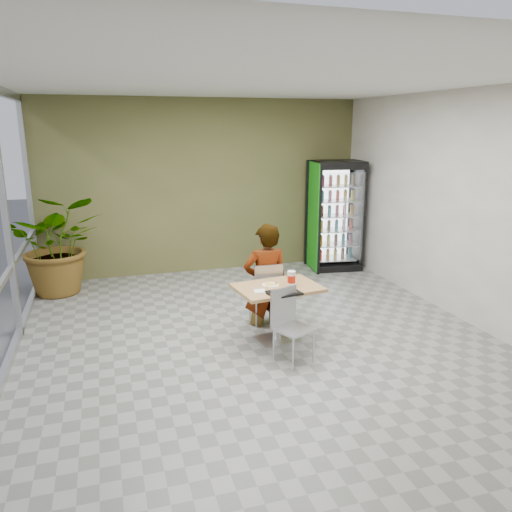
# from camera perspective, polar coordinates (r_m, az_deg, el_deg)

# --- Properties ---
(ground) EXTENTS (7.00, 7.00, 0.00)m
(ground) POSITION_cam_1_polar(r_m,az_deg,el_deg) (6.52, 0.56, -9.80)
(ground) COLOR gray
(ground) RESTS_ON ground
(room_envelope) EXTENTS (6.00, 7.00, 3.20)m
(room_envelope) POSITION_cam_1_polar(r_m,az_deg,el_deg) (6.04, 0.60, 4.16)
(room_envelope) COLOR silver
(room_envelope) RESTS_ON ground
(dining_table) EXTENTS (1.12, 0.85, 0.75)m
(dining_table) POSITION_cam_1_polar(r_m,az_deg,el_deg) (6.34, 2.47, -5.29)
(dining_table) COLOR tan
(dining_table) RESTS_ON ground
(chair_far) EXTENTS (0.40, 0.41, 0.89)m
(chair_far) POSITION_cam_1_polar(r_m,az_deg,el_deg) (6.88, 1.23, -3.80)
(chair_far) COLOR #B1B3B6
(chair_far) RESTS_ON ground
(chair_near) EXTENTS (0.50, 0.51, 0.87)m
(chair_near) POSITION_cam_1_polar(r_m,az_deg,el_deg) (5.89, 3.74, -7.19)
(chair_near) COLOR #B1B3B6
(chair_near) RESTS_ON ground
(seated_woman) EXTENTS (0.65, 0.43, 1.73)m
(seated_woman) POSITION_cam_1_polar(r_m,az_deg,el_deg) (6.91, 1.13, -3.35)
(seated_woman) COLOR black
(seated_woman) RESTS_ON ground
(pizza_plate) EXTENTS (0.30, 0.23, 0.03)m
(pizza_plate) POSITION_cam_1_polar(r_m,az_deg,el_deg) (6.29, 1.67, -3.24)
(pizza_plate) COLOR white
(pizza_plate) RESTS_ON dining_table
(soda_cup) EXTENTS (0.10, 0.10, 0.18)m
(soda_cup) POSITION_cam_1_polar(r_m,az_deg,el_deg) (6.30, 4.07, -2.57)
(soda_cup) COLOR white
(soda_cup) RESTS_ON dining_table
(napkin_stack) EXTENTS (0.16, 0.16, 0.02)m
(napkin_stack) POSITION_cam_1_polar(r_m,az_deg,el_deg) (6.05, 0.43, -4.06)
(napkin_stack) COLOR white
(napkin_stack) RESTS_ON dining_table
(cafeteria_tray) EXTENTS (0.43, 0.34, 0.02)m
(cafeteria_tray) POSITION_cam_1_polar(r_m,az_deg,el_deg) (6.00, 3.20, -4.23)
(cafeteria_tray) COLOR black
(cafeteria_tray) RESTS_ON dining_table
(beverage_fridge) EXTENTS (1.04, 0.85, 2.07)m
(beverage_fridge) POSITION_cam_1_polar(r_m,az_deg,el_deg) (9.70, 9.08, 4.59)
(beverage_fridge) COLOR black
(beverage_fridge) RESTS_ON ground
(potted_plant) EXTENTS (1.54, 1.35, 1.65)m
(potted_plant) POSITION_cam_1_polar(r_m,az_deg,el_deg) (8.76, -21.63, 1.26)
(potted_plant) COLOR #286227
(potted_plant) RESTS_ON ground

